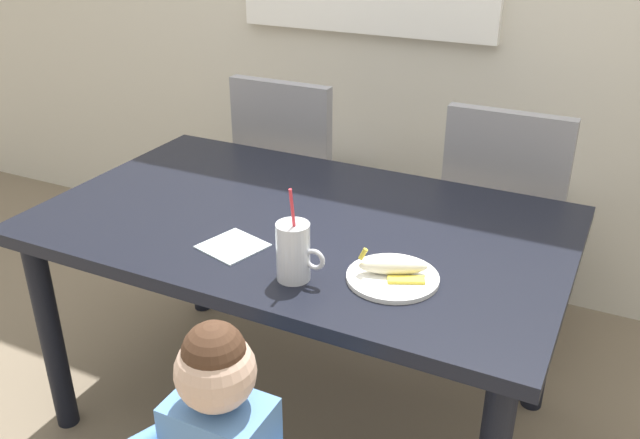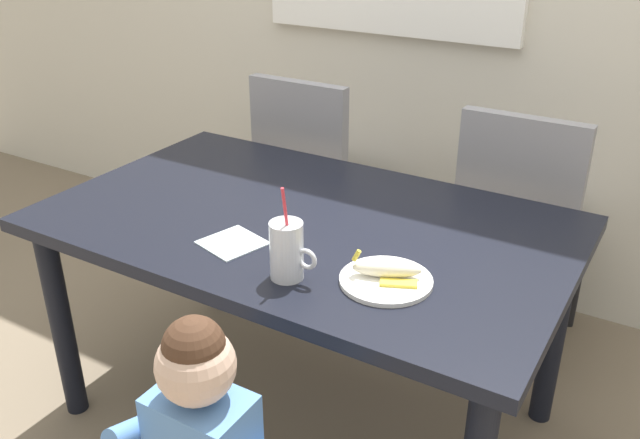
# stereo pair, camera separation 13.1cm
# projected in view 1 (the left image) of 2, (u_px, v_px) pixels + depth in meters

# --- Properties ---
(ground_plane) EXTENTS (24.00, 24.00, 0.00)m
(ground_plane) POSITION_uv_depth(u_px,v_px,m) (304.00, 412.00, 2.31)
(ground_plane) COLOR #7A6B56
(dining_table) EXTENTS (1.54, 0.93, 0.74)m
(dining_table) POSITION_uv_depth(u_px,v_px,m) (301.00, 246.00, 2.02)
(dining_table) COLOR black
(dining_table) RESTS_ON ground
(dining_chair_left) EXTENTS (0.44, 0.44, 0.96)m
(dining_chair_left) POSITION_uv_depth(u_px,v_px,m) (296.00, 175.00, 2.81)
(dining_chair_left) COLOR gray
(dining_chair_left) RESTS_ON ground
(dining_chair_right) EXTENTS (0.44, 0.45, 0.96)m
(dining_chair_right) POSITION_uv_depth(u_px,v_px,m) (505.00, 214.00, 2.46)
(dining_chair_right) COLOR gray
(dining_chair_right) RESTS_ON ground
(milk_cup) EXTENTS (0.13, 0.08, 0.25)m
(milk_cup) POSITION_uv_depth(u_px,v_px,m) (294.00, 255.00, 1.65)
(milk_cup) COLOR silver
(milk_cup) RESTS_ON dining_table
(snack_plate) EXTENTS (0.23, 0.23, 0.01)m
(snack_plate) POSITION_uv_depth(u_px,v_px,m) (393.00, 278.00, 1.67)
(snack_plate) COLOR white
(snack_plate) RESTS_ON dining_table
(peeled_banana) EXTENTS (0.18, 0.13, 0.07)m
(peeled_banana) POSITION_uv_depth(u_px,v_px,m) (394.00, 267.00, 1.66)
(peeled_banana) COLOR #F4EAC6
(peeled_banana) RESTS_ON snack_plate
(paper_napkin) EXTENTS (0.19, 0.19, 0.00)m
(paper_napkin) POSITION_uv_depth(u_px,v_px,m) (233.00, 246.00, 1.82)
(paper_napkin) COLOR silver
(paper_napkin) RESTS_ON dining_table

